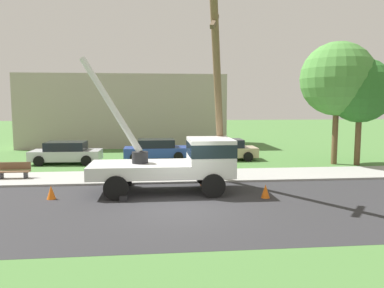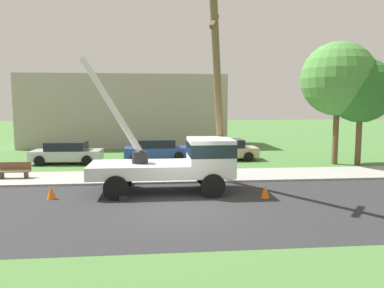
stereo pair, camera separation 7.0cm
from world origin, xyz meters
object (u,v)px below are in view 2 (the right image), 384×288
at_px(roadside_tree_near, 361,91).
at_px(utility_truck, 181,160).
at_px(traffic_cone_ahead, 265,191).
at_px(park_bench, 14,171).
at_px(parked_sedan_blue, 157,149).
at_px(parked_sedan_tan, 225,150).
at_px(leaning_utility_pole, 218,96).
at_px(roadside_tree_far, 338,79).
at_px(traffic_cone_behind, 51,192).
at_px(parked_sedan_silver, 67,153).
at_px(traffic_cone_curbside, 204,180).

bearing_deg(roadside_tree_near, utility_truck, -152.78).
distance_m(utility_truck, traffic_cone_ahead, 3.87).
bearing_deg(park_bench, parked_sedan_blue, 40.18).
bearing_deg(roadside_tree_near, traffic_cone_ahead, -137.80).
xyz_separation_m(utility_truck, parked_sedan_tan, (3.65, 8.95, -0.70)).
relative_size(leaning_utility_pole, park_bench, 5.17).
distance_m(leaning_utility_pole, traffic_cone_ahead, 4.66).
relative_size(parked_sedan_tan, roadside_tree_far, 0.57).
bearing_deg(traffic_cone_behind, parked_sedan_silver, 99.24).
bearing_deg(roadside_tree_far, utility_truck, -148.04).
xyz_separation_m(parked_sedan_blue, parked_sedan_tan, (4.69, -0.49, 0.00)).
height_order(leaning_utility_pole, roadside_tree_near, leaning_utility_pole).
xyz_separation_m(traffic_cone_ahead, parked_sedan_blue, (-4.43, 10.92, 0.43)).
xyz_separation_m(utility_truck, parked_sedan_silver, (-6.85, 8.35, -0.70)).
bearing_deg(roadside_tree_near, leaning_utility_pole, -150.39).
distance_m(utility_truck, leaning_utility_pole, 3.30).
bearing_deg(parked_sedan_silver, parked_sedan_blue, 10.57).
bearing_deg(park_bench, parked_sedan_tan, 25.27).
bearing_deg(roadside_tree_far, parked_sedan_tan, 159.47).
height_order(utility_truck, parked_sedan_silver, utility_truck).
height_order(parked_sedan_silver, roadside_tree_near, roadside_tree_near).
height_order(traffic_cone_behind, roadside_tree_near, roadside_tree_near).
bearing_deg(parked_sedan_blue, traffic_cone_behind, -112.89).
bearing_deg(parked_sedan_silver, roadside_tree_near, -7.33).
relative_size(traffic_cone_behind, park_bench, 0.35).
distance_m(traffic_cone_ahead, roadside_tree_near, 11.93).
relative_size(utility_truck, leaning_utility_pole, 0.82).
relative_size(park_bench, roadside_tree_near, 0.24).
bearing_deg(traffic_cone_curbside, leaning_utility_pole, -52.55).
bearing_deg(parked_sedan_tan, roadside_tree_near, -20.47).
bearing_deg(traffic_cone_ahead, leaning_utility_pole, 133.11).
relative_size(traffic_cone_curbside, parked_sedan_silver, 0.13).
height_order(utility_truck, traffic_cone_behind, utility_truck).
height_order(traffic_cone_curbside, parked_sedan_silver, parked_sedan_silver).
distance_m(traffic_cone_curbside, roadside_tree_near, 12.37).
height_order(utility_truck, leaning_utility_pole, leaning_utility_pole).
distance_m(utility_truck, roadside_tree_near, 13.46).
xyz_separation_m(parked_sedan_silver, park_bench, (-1.45, -5.05, -0.25)).
bearing_deg(parked_sedan_silver, leaning_utility_pole, -43.16).
height_order(traffic_cone_curbside, parked_sedan_tan, parked_sedan_tan).
relative_size(parked_sedan_blue, parked_sedan_tan, 1.00).
relative_size(leaning_utility_pole, roadside_tree_near, 1.24).
height_order(parked_sedan_tan, park_bench, parked_sedan_tan).
bearing_deg(parked_sedan_blue, roadside_tree_far, -14.74).
bearing_deg(traffic_cone_curbside, roadside_tree_far, 30.63).
bearing_deg(parked_sedan_blue, parked_sedan_tan, -5.96).
relative_size(traffic_cone_ahead, roadside_tree_far, 0.07).
bearing_deg(roadside_tree_far, roadside_tree_near, -20.12).
bearing_deg(traffic_cone_ahead, utility_truck, 156.41).
height_order(utility_truck, traffic_cone_ahead, utility_truck).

